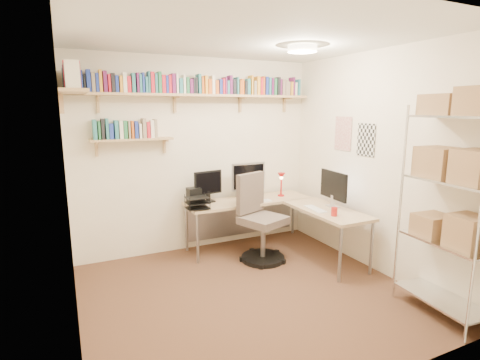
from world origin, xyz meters
name	(u,v)px	position (x,y,z in m)	size (l,w,h in m)	color
ground	(249,293)	(0.00, 0.00, 0.00)	(3.20, 3.20, 0.00)	#4A2F1F
room_shell	(250,142)	(0.00, 0.00, 1.55)	(3.24, 3.04, 2.52)	beige
wall_shelves	(168,94)	(-0.43, 1.29, 2.03)	(3.12, 1.09, 0.80)	tan
corner_desk	(260,203)	(0.65, 0.96, 0.65)	(1.82, 1.68, 1.14)	tan
office_chair	(259,224)	(0.52, 0.75, 0.45)	(0.61, 0.62, 1.08)	black
wire_rack	(457,173)	(1.42, -1.11, 1.32)	(0.47, 0.85, 2.03)	silver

